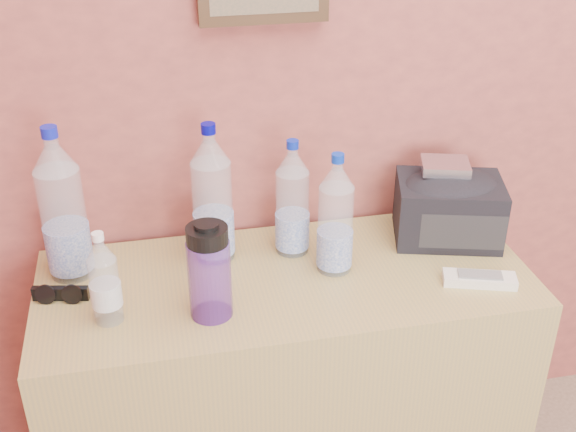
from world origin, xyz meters
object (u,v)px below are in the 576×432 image
(pet_large_b, at_px, (292,204))
(toiletry_bag, at_px, (449,206))
(nalgene_bottle, at_px, (209,271))
(pet_large_c, at_px, (212,201))
(pet_large_a, at_px, (63,212))
(foil_packet, at_px, (445,166))
(pet_small, at_px, (105,283))
(dresser, at_px, (286,393))
(sunglasses, at_px, (61,293))
(ac_remote, at_px, (479,279))
(pet_large_d, at_px, (336,220))

(pet_large_b, distance_m, toiletry_bag, 0.41)
(nalgene_bottle, bearing_deg, pet_large_c, 81.05)
(pet_large_a, xyz_separation_m, nalgene_bottle, (0.31, -0.23, -0.05))
(pet_large_b, bearing_deg, foil_packet, 1.33)
(pet_large_a, xyz_separation_m, pet_small, (0.09, -0.21, -0.07))
(dresser, xyz_separation_m, pet_large_a, (-0.50, 0.12, 0.53))
(pet_small, height_order, sunglasses, pet_small)
(pet_large_c, bearing_deg, sunglasses, -162.97)
(pet_large_c, bearing_deg, ac_remote, -22.98)
(pet_large_b, xyz_separation_m, nalgene_bottle, (-0.23, -0.22, -0.02))
(nalgene_bottle, bearing_deg, pet_small, 173.52)
(pet_large_a, height_order, nalgene_bottle, pet_large_a)
(pet_large_b, bearing_deg, dresser, -109.59)
(toiletry_bag, bearing_deg, sunglasses, -159.58)
(pet_large_a, bearing_deg, pet_large_b, -0.85)
(toiletry_bag, bearing_deg, pet_large_b, -166.93)
(nalgene_bottle, bearing_deg, sunglasses, 159.29)
(pet_large_d, distance_m, ac_remote, 0.36)
(pet_large_c, distance_m, nalgene_bottle, 0.24)
(pet_large_b, bearing_deg, nalgene_bottle, -135.95)
(nalgene_bottle, xyz_separation_m, sunglasses, (-0.33, 0.12, -0.10))
(ac_remote, bearing_deg, pet_large_c, 174.94)
(dresser, xyz_separation_m, pet_large_b, (0.04, 0.12, 0.50))
(pet_large_c, relative_size, pet_large_d, 1.16)
(pet_large_a, distance_m, foil_packet, 0.93)
(sunglasses, bearing_deg, pet_large_d, 11.13)
(pet_small, relative_size, sunglasses, 1.72)
(pet_large_c, distance_m, foil_packet, 0.59)
(dresser, height_order, pet_large_a, pet_large_a)
(nalgene_bottle, bearing_deg, pet_large_d, 21.01)
(pet_large_c, bearing_deg, foil_packet, -0.36)
(pet_large_b, distance_m, sunglasses, 0.58)
(pet_small, bearing_deg, pet_large_a, 112.77)
(foil_packet, bearing_deg, ac_remote, -89.60)
(ac_remote, bearing_deg, pet_large_b, 167.05)
(pet_large_b, distance_m, pet_small, 0.49)
(pet_large_a, distance_m, nalgene_bottle, 0.39)
(dresser, bearing_deg, pet_large_d, 5.91)
(foil_packet, bearing_deg, pet_large_b, -178.67)
(nalgene_bottle, height_order, ac_remote, nalgene_bottle)
(pet_small, bearing_deg, dresser, 11.31)
(pet_small, xyz_separation_m, toiletry_bag, (0.86, 0.18, -0.01))
(pet_large_d, relative_size, sunglasses, 2.39)
(pet_large_a, height_order, ac_remote, pet_large_a)
(pet_large_b, bearing_deg, pet_large_c, 176.18)
(dresser, distance_m, sunglasses, 0.64)
(pet_large_a, xyz_separation_m, sunglasses, (-0.02, -0.11, -0.15))
(pet_large_d, bearing_deg, pet_large_c, 157.01)
(pet_large_c, distance_m, pet_large_d, 0.30)
(pet_large_b, xyz_separation_m, toiletry_bag, (0.40, -0.02, -0.04))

